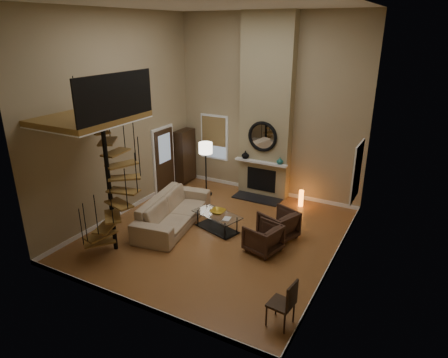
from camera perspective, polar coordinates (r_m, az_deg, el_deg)
The scene contains 33 objects.
ground at distance 10.46m, azimuth -1.05°, elevation -7.90°, with size 6.00×6.50×0.01m, color #AA6D36.
back_wall at distance 12.31m, azimuth 6.43°, elevation 10.08°, with size 6.00×0.02×5.50m, color #9A8863.
front_wall at distance 6.93m, azimuth -14.54°, elevation 0.97°, with size 6.00×0.02×5.50m, color #9A8863.
left_wall at distance 11.20m, azimuth -14.79°, elevation 8.45°, with size 0.02×6.50×5.50m, color #9A8863.
right_wall at distance 8.43m, azimuth 16.93°, elevation 4.26°, with size 0.02×6.50×5.50m, color #9A8863.
ceiling at distance 9.18m, azimuth -1.30°, elevation 23.78°, with size 6.00×6.50×0.01m, color silver.
baseboard_back at distance 13.07m, azimuth 5.95°, elevation -1.58°, with size 6.00×0.02×0.12m, color white.
baseboard_front at distance 8.22m, azimuth -12.74°, elevation -16.92°, with size 6.00×0.02×0.12m, color white.
baseboard_left at distance 12.03m, azimuth -13.59°, elevation -4.14°, with size 0.02×6.50×0.12m, color white.
baseboard_right at distance 9.52m, azimuth 15.15°, elevation -11.43°, with size 0.02×6.50×0.12m, color white.
chimney_breast at distance 12.14m, azimuth 6.09°, elevation 9.94°, with size 1.60×0.38×5.50m, color #948660.
hearth at distance 12.52m, azimuth 4.74°, elevation -2.79°, with size 1.50×0.60×0.04m, color black.
firebox at distance 12.56m, azimuth 5.35°, elevation -0.10°, with size 0.95×0.02×0.72m, color black.
mantel at distance 12.29m, azimuth 5.30°, elevation 2.39°, with size 1.70×0.18×0.06m, color white.
mirror_frame at distance 12.12m, azimuth 5.54°, elevation 6.06°, with size 0.94×0.94×0.10m, color black.
mirror_disc at distance 12.12m, azimuth 5.56°, elevation 6.07°, with size 0.80×0.80×0.01m, color white.
vase_left at distance 12.49m, azimuth 3.08°, elevation 3.50°, with size 0.24×0.24×0.25m, color black.
vase_right at distance 12.08m, azimuth 8.01°, elevation 2.61°, with size 0.20×0.20×0.21m, color #1A5B54.
window_back at distance 13.35m, azimuth -1.41°, elevation 6.09°, with size 1.02×0.06×1.52m.
window_right at distance 10.65m, azimuth 18.50°, elevation 1.12°, with size 0.06×1.02×1.52m.
entry_door at distance 12.93m, azimuth -8.59°, elevation 2.72°, with size 0.10×1.05×2.16m.
loft at distance 9.19m, azimuth -18.25°, elevation 8.58°, with size 1.70×2.20×1.09m.
spiral_stair at distance 9.41m, azimuth -16.11°, elevation -0.16°, with size 1.47×1.47×4.06m.
hutch at distance 13.64m, azimuth -5.61°, elevation 3.38°, with size 0.37×0.79×1.77m, color black.
sofa at distance 10.87m, azimuth -7.32°, elevation -4.55°, with size 2.80×1.10×0.82m, color tan.
armchair_near at distance 10.20m, azimuth 8.12°, elevation -6.64°, with size 0.81×0.83×0.76m, color #3C261B.
armchair_far at distance 9.55m, azimuth 5.96°, elevation -8.55°, with size 0.74×0.76×0.69m, color #3C261B.
coffee_table at distance 10.55m, azimuth -1.02°, elevation -5.86°, with size 1.43×1.00×0.48m.
bowl at distance 10.49m, azimuth -0.89°, elevation -4.71°, with size 0.40×0.40×0.10m, color gold.
book at distance 10.20m, azimuth 0.28°, elevation -5.72°, with size 0.19×0.25×0.02m, color gray.
floor_lamp at distance 12.37m, azimuth -2.65°, elevation 3.86°, with size 0.42×0.42×1.74m.
accent_lamp at distance 12.14m, azimuth 10.99°, elevation -2.71°, with size 0.14×0.14×0.50m, color orange.
side_chair at distance 7.39m, azimuth 8.78°, elevation -17.00°, with size 0.48×0.46×0.93m.
Camera 1 is at (4.53, -7.96, 5.03)m, focal length 31.90 mm.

